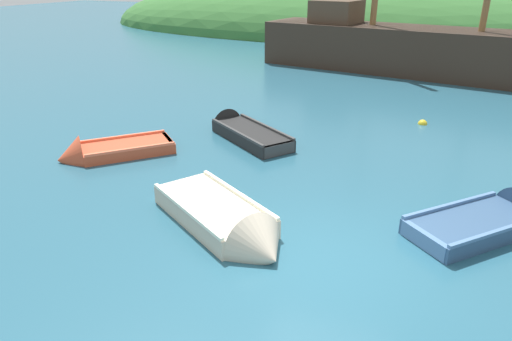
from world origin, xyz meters
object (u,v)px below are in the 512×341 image
rowboat_far (241,132)px  rowboat_outer_left (229,225)px  rowboat_near_dock (492,222)px  rowboat_outer_right (106,153)px  sailing_ship (412,55)px  buoy_yellow (422,124)px

rowboat_far → rowboat_outer_left: size_ratio=1.00×
rowboat_far → rowboat_near_dock: (6.81, -3.01, -0.01)m
rowboat_outer_right → rowboat_outer_left: size_ratio=0.84×
sailing_ship → rowboat_far: size_ratio=4.99×
rowboat_far → rowboat_near_dock: rowboat_near_dock is taller
rowboat_far → buoy_yellow: rowboat_far is taller
rowboat_outer_right → buoy_yellow: (7.57, 6.40, -0.08)m
rowboat_far → rowboat_near_dock: bearing=-169.5°
sailing_ship → rowboat_near_dock: 15.26m
rowboat_near_dock → buoy_yellow: rowboat_near_dock is taller
rowboat_far → buoy_yellow: size_ratio=11.99×
sailing_ship → rowboat_far: sailing_ship is taller
sailing_ship → rowboat_outer_right: size_ratio=5.93×
buoy_yellow → rowboat_far: bearing=-145.5°
rowboat_far → buoy_yellow: 6.00m
sailing_ship → rowboat_outer_right: 16.16m
sailing_ship → rowboat_outer_right: (-6.21, -14.89, -0.77)m
sailing_ship → rowboat_far: (-3.59, -11.89, -0.73)m
rowboat_outer_left → rowboat_outer_right: bearing=-173.7°
rowboat_outer_right → rowboat_outer_left: rowboat_outer_left is taller
rowboat_far → rowboat_outer_right: (-2.62, -3.00, -0.03)m
rowboat_outer_right → rowboat_outer_left: (4.80, -2.21, 0.06)m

